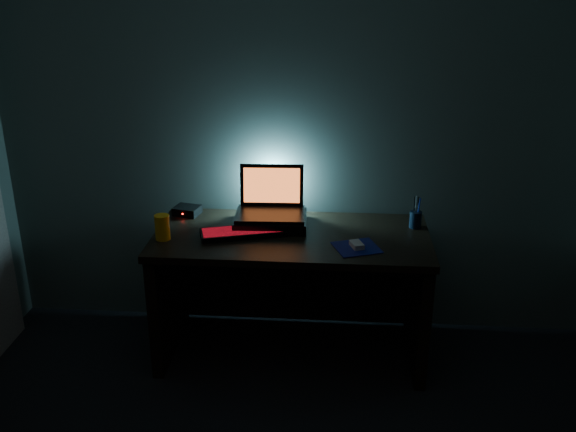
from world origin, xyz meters
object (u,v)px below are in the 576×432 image
(keyboard, at_px, (247,232))
(router, at_px, (187,210))
(pen_cup, at_px, (415,220))
(mouse, at_px, (357,245))
(laptop, at_px, (271,203))
(juice_glass, at_px, (162,227))

(keyboard, xyz_separation_m, router, (-0.39, 0.27, 0.01))
(pen_cup, height_order, router, pen_cup)
(keyboard, bearing_deg, router, 128.92)
(keyboard, height_order, router, router)
(router, bearing_deg, mouse, -8.31)
(laptop, height_order, router, laptop)
(laptop, bearing_deg, keyboard, -123.91)
(mouse, height_order, router, router)
(juice_glass, bearing_deg, mouse, -1.91)
(mouse, height_order, juice_glass, juice_glass)
(laptop, height_order, pen_cup, laptop)
(juice_glass, bearing_deg, keyboard, 12.33)
(mouse, distance_m, pen_cup, 0.45)
(pen_cup, distance_m, router, 1.32)
(keyboard, bearing_deg, juice_glass, 176.00)
(mouse, distance_m, juice_glass, 1.03)
(keyboard, distance_m, router, 0.48)
(laptop, distance_m, router, 0.52)
(router, bearing_deg, juice_glass, -83.39)
(juice_glass, distance_m, router, 0.37)
(laptop, bearing_deg, juice_glass, -155.35)
(pen_cup, bearing_deg, keyboard, -169.37)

